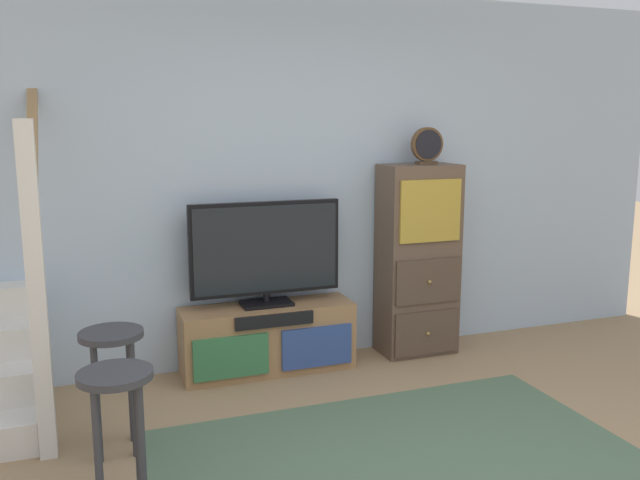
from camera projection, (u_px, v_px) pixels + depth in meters
name	position (u px, v px, depth m)	size (l,w,h in m)	color
back_wall	(295.00, 180.00, 4.94)	(6.40, 0.12, 2.70)	#A8BCD1
area_rug	(407.00, 470.00, 3.46)	(2.60, 1.80, 0.01)	#4C664C
media_console	(268.00, 339.00, 4.79)	(1.24, 0.38, 0.49)	#997047
television	(266.00, 251.00, 4.70)	(1.08, 0.22, 0.74)	black
side_cabinet	(418.00, 260.00, 5.11)	(0.58, 0.38, 1.46)	brown
desk_clock	(427.00, 146.00, 4.96)	(0.25, 0.08, 0.27)	#4C3823
bar_stool_near	(117.00, 407.00, 3.03)	(0.34, 0.34, 0.68)	#333338
bar_stool_far	(113.00, 362.00, 3.58)	(0.34, 0.34, 0.69)	#333338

